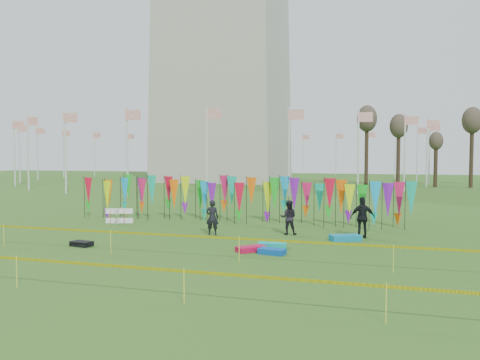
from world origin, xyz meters
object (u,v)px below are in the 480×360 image
(person_mid, at_px, (289,218))
(person_right, at_px, (363,217))
(kite_bag_red, at_px, (251,249))
(kite_bag_teal, at_px, (345,238))
(kite_bag_turquoise, at_px, (272,245))
(kite_bag_black, at_px, (82,244))
(box_kite, at_px, (119,216))
(person_left, at_px, (212,217))
(kite_bag_blue, at_px, (272,251))

(person_mid, bearing_deg, person_right, 172.34)
(kite_bag_red, height_order, kite_bag_teal, kite_bag_teal)
(person_right, relative_size, kite_bag_red, 1.65)
(person_right, xyz_separation_m, kite_bag_red, (-4.02, -4.27, -0.82))
(person_right, xyz_separation_m, kite_bag_turquoise, (-3.37, -3.40, -0.81))
(kite_bag_black, height_order, kite_bag_teal, kite_bag_teal)
(person_mid, distance_m, kite_bag_black, 9.18)
(box_kite, relative_size, kite_bag_red, 0.75)
(person_mid, relative_size, person_right, 0.87)
(box_kite, relative_size, person_left, 0.52)
(kite_bag_turquoise, bearing_deg, person_mid, 89.48)
(kite_bag_red, bearing_deg, person_right, 46.74)
(person_right, xyz_separation_m, kite_bag_teal, (-0.69, -0.88, -0.80))
(person_mid, relative_size, kite_bag_blue, 1.62)
(person_left, xyz_separation_m, person_right, (6.73, 1.13, 0.11))
(person_mid, relative_size, kite_bag_red, 1.43)
(person_mid, bearing_deg, kite_bag_teal, 154.07)
(person_left, distance_m, person_right, 6.82)
(kite_bag_red, xyz_separation_m, kite_bag_teal, (3.33, 3.39, 0.02))
(person_right, bearing_deg, kite_bag_blue, 43.68)
(person_left, bearing_deg, kite_bag_turquoise, 135.04)
(box_kite, distance_m, kite_bag_turquoise, 10.35)
(kite_bag_red, xyz_separation_m, kite_bag_black, (-6.89, -0.92, -0.00))
(person_left, height_order, kite_bag_teal, person_left)
(kite_bag_blue, bearing_deg, person_right, 55.10)
(box_kite, distance_m, kite_bag_black, 6.35)
(kite_bag_turquoise, height_order, kite_bag_blue, kite_bag_turquoise)
(person_mid, height_order, kite_bag_turquoise, person_mid)
(person_mid, bearing_deg, kite_bag_red, 72.51)
(kite_bag_teal, bearing_deg, kite_bag_turquoise, -136.76)
(kite_bag_blue, relative_size, kite_bag_teal, 0.76)
(person_left, relative_size, kite_bag_blue, 1.64)
(box_kite, xyz_separation_m, kite_bag_red, (8.79, -5.13, -0.32))
(person_right, distance_m, kite_bag_blue, 5.55)
(kite_bag_turquoise, height_order, kite_bag_red, kite_bag_turquoise)
(kite_bag_turquoise, relative_size, kite_bag_red, 1.01)
(kite_bag_black, relative_size, kite_bag_teal, 0.67)
(person_mid, bearing_deg, kite_bag_turquoise, 81.07)
(person_left, bearing_deg, kite_bag_black, 33.38)
(kite_bag_blue, bearing_deg, kite_bag_black, -174.90)
(box_kite, height_order, person_left, person_left)
(kite_bag_blue, bearing_deg, kite_bag_turquoise, 102.02)
(kite_bag_blue, relative_size, kite_bag_black, 1.14)
(kite_bag_turquoise, bearing_deg, kite_bag_red, -126.60)
(person_right, bearing_deg, kite_bag_turquoise, 33.81)
(kite_bag_red, height_order, kite_bag_black, kite_bag_red)
(person_right, bearing_deg, person_left, -1.92)
(person_right, xyz_separation_m, kite_bag_black, (-10.91, -5.19, -0.82))
(person_left, bearing_deg, person_right, 178.71)
(person_mid, height_order, kite_bag_red, person_mid)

